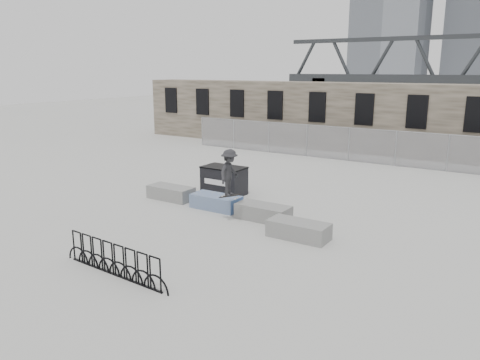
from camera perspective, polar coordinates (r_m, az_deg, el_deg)
name	(u,v)px	position (r m, az deg, el deg)	size (l,w,h in m)	color
ground	(232,213)	(17.95, -0.93, -4.10)	(120.00, 120.00, 0.00)	#B2B1AD
stone_wall	(370,118)	(32.07, 15.56, 7.30)	(36.00, 2.58, 4.50)	brown
chainlink_fence	(349,144)	(28.70, 13.13, 4.32)	(22.06, 0.06, 2.02)	gray
planter_far_left	(171,192)	(20.03, -8.42, -1.48)	(2.00, 0.90, 0.56)	gray
planter_center_left	(216,201)	(18.48, -2.93, -2.62)	(2.00, 0.90, 0.56)	#34589C
planter_center_right	(263,212)	(17.17, 2.85, -3.87)	(2.00, 0.90, 0.56)	gray
planter_offset	(299,229)	(15.45, 7.15, -5.97)	(2.00, 0.90, 0.56)	gray
dumpster	(224,180)	(20.54, -1.96, -0.03)	(1.89, 1.16, 1.24)	black
bike_rack	(114,260)	(13.07, -15.15, -9.38)	(4.04, 0.27, 0.90)	black
skateboarder	(229,173)	(16.64, -1.29, 0.91)	(0.81, 1.13, 1.81)	#28282B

